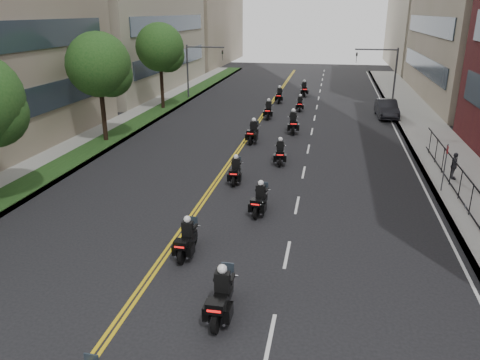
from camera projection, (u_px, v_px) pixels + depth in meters
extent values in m
cube|color=gray|center=(445.00, 155.00, 30.41)|extent=(4.00, 90.00, 0.15)
cube|color=gray|center=(102.00, 137.00, 34.71)|extent=(4.00, 90.00, 0.15)
cube|color=#153714|center=(112.00, 136.00, 34.53)|extent=(2.00, 90.00, 0.04)
cube|color=#333F4C|center=(423.00, 64.00, 50.12)|extent=(0.12, 24.08, 1.80)
cube|color=#333F4C|center=(428.00, 25.00, 48.75)|extent=(0.12, 24.08, 1.80)
cube|color=#333F4C|center=(174.00, 59.00, 55.11)|extent=(0.12, 24.08, 1.80)
cube|color=#333F4C|center=(173.00, 24.00, 53.75)|extent=(0.12, 24.08, 1.80)
cylinder|color=black|center=(103.00, 107.00, 32.80)|extent=(0.32, 0.32, 5.11)
sphere|color=#1B4918|center=(99.00, 64.00, 31.80)|extent=(4.40, 4.40, 4.40)
sphere|color=#1B4918|center=(110.00, 75.00, 32.31)|extent=(3.08, 3.08, 3.08)
cylinder|color=black|center=(162.00, 81.00, 43.82)|extent=(0.32, 0.32, 5.39)
sphere|color=#1B4918|center=(160.00, 47.00, 42.77)|extent=(4.40, 4.40, 4.40)
sphere|color=#1B4918|center=(168.00, 56.00, 43.29)|extent=(3.08, 3.08, 3.08)
cylinder|color=#3F3F44|center=(395.00, 77.00, 45.44)|extent=(0.18, 0.18, 5.60)
cylinder|color=#3F3F44|center=(376.00, 50.00, 44.91)|extent=(4.00, 0.14, 0.14)
imported|color=black|center=(357.00, 58.00, 45.50)|extent=(0.16, 0.20, 1.00)
cylinder|color=#3F3F44|center=(188.00, 72.00, 49.20)|extent=(0.18, 0.18, 5.60)
cylinder|color=#3F3F44|center=(205.00, 47.00, 47.95)|extent=(4.00, 0.14, 0.14)
imported|color=black|center=(223.00, 55.00, 47.90)|extent=(0.16, 0.20, 1.00)
cylinder|color=black|center=(216.00, 322.00, 13.67)|extent=(0.15, 0.71, 0.71)
cylinder|color=black|center=(228.00, 290.00, 15.21)|extent=(0.15, 0.71, 0.71)
cube|color=black|center=(222.00, 297.00, 14.34)|extent=(0.44, 1.41, 0.42)
cube|color=silver|center=(223.00, 303.00, 14.47)|extent=(0.40, 0.57, 0.31)
cube|color=black|center=(216.00, 306.00, 13.49)|extent=(0.54, 0.44, 0.33)
cube|color=red|center=(214.00, 311.00, 13.29)|extent=(0.42, 0.03, 0.07)
cube|color=black|center=(222.00, 282.00, 14.21)|extent=(0.46, 0.29, 0.65)
sphere|color=white|center=(222.00, 269.00, 14.07)|extent=(0.30, 0.30, 0.30)
cylinder|color=black|center=(181.00, 256.00, 17.40)|extent=(0.15, 0.65, 0.65)
cylinder|color=black|center=(194.00, 238.00, 18.80)|extent=(0.15, 0.65, 0.65)
cube|color=black|center=(188.00, 240.00, 18.01)|extent=(0.42, 1.29, 0.38)
cube|color=silver|center=(188.00, 245.00, 18.13)|extent=(0.37, 0.53, 0.29)
cube|color=black|center=(181.00, 244.00, 17.23)|extent=(0.50, 0.41, 0.30)
cube|color=red|center=(179.00, 247.00, 17.05)|extent=(0.38, 0.04, 0.07)
cube|color=black|center=(188.00, 229.00, 17.89)|extent=(0.42, 0.27, 0.59)
sphere|color=white|center=(187.00, 219.00, 17.76)|extent=(0.28, 0.28, 0.28)
cylinder|color=black|center=(256.00, 212.00, 21.16)|extent=(0.19, 0.65, 0.64)
cylinder|color=black|center=(264.00, 200.00, 22.53)|extent=(0.19, 0.65, 0.64)
cube|color=black|center=(260.00, 201.00, 21.75)|extent=(0.52, 1.31, 0.38)
cube|color=silver|center=(260.00, 205.00, 21.87)|extent=(0.41, 0.55, 0.28)
cube|color=black|center=(256.00, 202.00, 20.99)|extent=(0.53, 0.44, 0.30)
cube|color=red|center=(255.00, 204.00, 20.82)|extent=(0.38, 0.06, 0.07)
cube|color=black|center=(261.00, 191.00, 21.63)|extent=(0.44, 0.30, 0.59)
sphere|color=white|center=(261.00, 183.00, 21.51)|extent=(0.27, 0.27, 0.27)
cylinder|color=black|center=(234.00, 181.00, 25.04)|extent=(0.17, 0.64, 0.64)
cylinder|color=black|center=(238.00, 172.00, 26.44)|extent=(0.17, 0.64, 0.64)
cube|color=black|center=(236.00, 172.00, 25.65)|extent=(0.47, 1.29, 0.38)
cube|color=silver|center=(236.00, 175.00, 25.77)|extent=(0.39, 0.54, 0.28)
cube|color=black|center=(234.00, 173.00, 24.88)|extent=(0.51, 0.42, 0.30)
cube|color=red|center=(233.00, 174.00, 24.70)|extent=(0.38, 0.05, 0.07)
cube|color=black|center=(236.00, 164.00, 25.54)|extent=(0.43, 0.29, 0.58)
sphere|color=white|center=(236.00, 157.00, 25.41)|extent=(0.27, 0.27, 0.27)
cylinder|color=black|center=(280.00, 162.00, 28.23)|extent=(0.21, 0.68, 0.67)
cylinder|color=black|center=(280.00, 154.00, 29.70)|extent=(0.21, 0.68, 0.67)
cube|color=black|center=(280.00, 154.00, 28.87)|extent=(0.55, 1.36, 0.39)
cube|color=silver|center=(280.00, 157.00, 28.99)|extent=(0.43, 0.57, 0.29)
cube|color=black|center=(280.00, 154.00, 28.06)|extent=(0.55, 0.46, 0.31)
cube|color=red|center=(280.00, 155.00, 27.87)|extent=(0.39, 0.07, 0.07)
cube|color=black|center=(280.00, 146.00, 28.75)|extent=(0.46, 0.32, 0.61)
sphere|color=white|center=(280.00, 139.00, 28.62)|extent=(0.28, 0.28, 0.28)
cylinder|color=black|center=(251.00, 140.00, 32.84)|extent=(0.19, 0.72, 0.72)
cylinder|color=black|center=(256.00, 134.00, 34.37)|extent=(0.19, 0.72, 0.72)
cube|color=black|center=(253.00, 133.00, 33.50)|extent=(0.53, 1.45, 0.42)
cube|color=silver|center=(254.00, 136.00, 33.63)|extent=(0.44, 0.60, 0.32)
cube|color=black|center=(251.00, 133.00, 32.65)|extent=(0.57, 0.48, 0.34)
cube|color=red|center=(250.00, 134.00, 32.46)|extent=(0.42, 0.06, 0.07)
cube|color=black|center=(254.00, 126.00, 33.37)|extent=(0.48, 0.32, 0.65)
sphere|color=white|center=(254.00, 120.00, 33.23)|extent=(0.31, 0.31, 0.31)
cylinder|color=black|center=(293.00, 130.00, 35.41)|extent=(0.25, 0.77, 0.76)
cylinder|color=black|center=(292.00, 125.00, 37.08)|extent=(0.25, 0.77, 0.76)
cube|color=black|center=(293.00, 124.00, 36.14)|extent=(0.64, 1.55, 0.44)
cube|color=silver|center=(293.00, 127.00, 36.28)|extent=(0.49, 0.66, 0.33)
cube|color=black|center=(294.00, 123.00, 35.22)|extent=(0.63, 0.53, 0.36)
cube|color=red|center=(294.00, 124.00, 35.01)|extent=(0.45, 0.09, 0.08)
cube|color=black|center=(293.00, 116.00, 36.00)|extent=(0.52, 0.37, 0.69)
sphere|color=white|center=(293.00, 110.00, 35.86)|extent=(0.32, 0.32, 0.32)
cylinder|color=black|center=(268.00, 116.00, 40.25)|extent=(0.18, 0.71, 0.71)
cylinder|color=black|center=(269.00, 112.00, 41.80)|extent=(0.18, 0.71, 0.71)
cube|color=black|center=(268.00, 111.00, 40.92)|extent=(0.51, 1.42, 0.42)
cube|color=silver|center=(268.00, 114.00, 41.05)|extent=(0.42, 0.59, 0.31)
cube|color=black|center=(268.00, 110.00, 40.06)|extent=(0.56, 0.46, 0.33)
cube|color=red|center=(268.00, 111.00, 39.87)|extent=(0.42, 0.05, 0.07)
cube|color=black|center=(269.00, 105.00, 40.79)|extent=(0.47, 0.31, 0.64)
sphere|color=white|center=(269.00, 100.00, 40.66)|extent=(0.30, 0.30, 0.30)
cylinder|color=black|center=(300.00, 109.00, 43.47)|extent=(0.17, 0.64, 0.63)
cylinder|color=black|center=(300.00, 106.00, 44.86)|extent=(0.17, 0.64, 0.63)
cube|color=black|center=(300.00, 105.00, 44.08)|extent=(0.46, 1.28, 0.37)
cube|color=silver|center=(300.00, 107.00, 44.20)|extent=(0.38, 0.53, 0.28)
cube|color=black|center=(300.00, 104.00, 43.31)|extent=(0.51, 0.42, 0.30)
cube|color=red|center=(300.00, 104.00, 43.13)|extent=(0.37, 0.05, 0.07)
cube|color=black|center=(300.00, 100.00, 43.96)|extent=(0.42, 0.28, 0.58)
sphere|color=white|center=(300.00, 95.00, 43.84)|extent=(0.27, 0.27, 0.27)
cylinder|color=black|center=(279.00, 100.00, 47.38)|extent=(0.16, 0.70, 0.70)
cylinder|color=black|center=(280.00, 98.00, 48.90)|extent=(0.16, 0.70, 0.70)
cube|color=black|center=(279.00, 96.00, 48.04)|extent=(0.46, 1.39, 0.41)
cube|color=silver|center=(279.00, 98.00, 48.17)|extent=(0.40, 0.57, 0.31)
cube|color=black|center=(279.00, 95.00, 47.20)|extent=(0.54, 0.44, 0.33)
cube|color=red|center=(279.00, 96.00, 47.01)|extent=(0.41, 0.04, 0.07)
cube|color=black|center=(280.00, 91.00, 47.91)|extent=(0.46, 0.30, 0.63)
sphere|color=white|center=(280.00, 87.00, 47.78)|extent=(0.30, 0.30, 0.30)
cylinder|color=black|center=(304.00, 94.00, 51.01)|extent=(0.24, 0.73, 0.72)
cylinder|color=black|center=(303.00, 91.00, 52.60)|extent=(0.24, 0.73, 0.72)
cube|color=black|center=(304.00, 90.00, 51.70)|extent=(0.63, 1.48, 0.42)
cube|color=silver|center=(304.00, 92.00, 51.83)|extent=(0.48, 0.63, 0.32)
cube|color=black|center=(305.00, 89.00, 50.82)|extent=(0.61, 0.51, 0.34)
cube|color=red|center=(305.00, 89.00, 50.62)|extent=(0.42, 0.09, 0.07)
cube|color=black|center=(304.00, 85.00, 51.57)|extent=(0.50, 0.36, 0.66)
sphere|color=white|center=(304.00, 81.00, 51.43)|extent=(0.31, 0.31, 0.31)
imported|color=black|center=(387.00, 109.00, 41.28)|extent=(1.85, 4.74, 1.54)
imported|color=#3D3D44|center=(454.00, 166.00, 25.64)|extent=(0.38, 0.89, 1.51)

